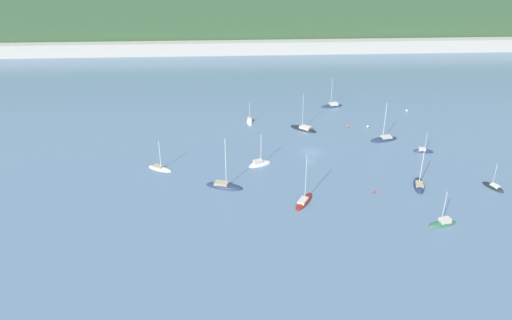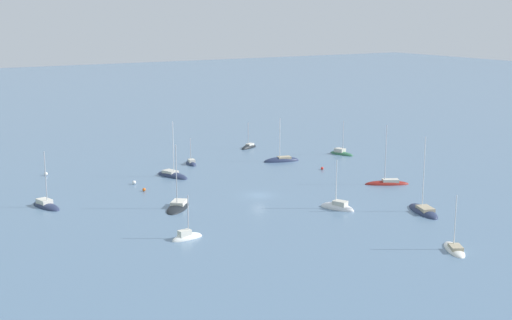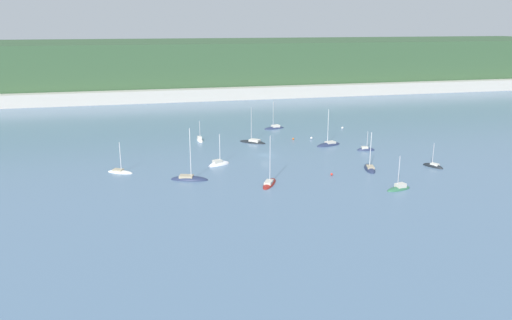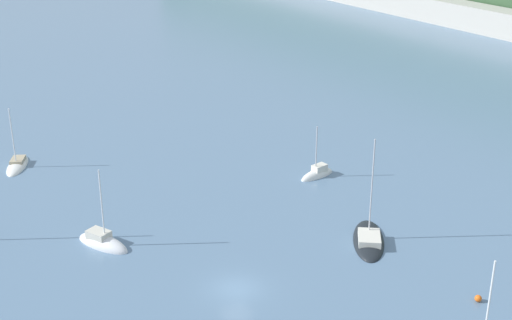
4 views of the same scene
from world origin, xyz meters
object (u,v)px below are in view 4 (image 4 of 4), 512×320
at_px(sailboat_5, 369,240).
at_px(sailboat_9, 103,244).
at_px(mooring_buoy_1, 478,298).
at_px(sailboat_1, 17,165).
at_px(sailboat_0, 317,175).

relative_size(sailboat_5, sailboat_9, 1.24).
bearing_deg(mooring_buoy_1, sailboat_1, -155.40).
distance_m(sailboat_0, sailboat_1, 35.60).
distance_m(sailboat_1, mooring_buoy_1, 54.66).
height_order(sailboat_5, sailboat_9, sailboat_5).
relative_size(sailboat_0, mooring_buoy_1, 11.85).
distance_m(sailboat_5, sailboat_9, 25.19).
height_order(sailboat_1, sailboat_9, sailboat_9).
distance_m(sailboat_9, mooring_buoy_1, 34.01).
height_order(sailboat_1, sailboat_5, sailboat_5).
bearing_deg(sailboat_0, sailboat_9, -3.24).
xyz_separation_m(sailboat_5, sailboat_9, (-13.52, -21.26, 0.00)).
bearing_deg(sailboat_0, mooring_buoy_1, 73.52).
bearing_deg(mooring_buoy_1, sailboat_0, 169.63).
bearing_deg(sailboat_9, sailboat_5, 34.53).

